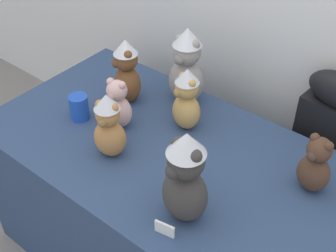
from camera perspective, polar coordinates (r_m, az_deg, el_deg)
name	(u,v)px	position (r m, az deg, el deg)	size (l,w,h in m)	color
display_table	(168,210)	(2.07, 0.00, -10.36)	(1.51, 0.82, 0.72)	navy
instrument_case	(320,166)	(2.18, 18.27, -4.68)	(0.29, 0.14, 0.97)	black
teddy_bear_blush	(118,105)	(1.87, -6.21, 2.59)	(0.13, 0.12, 0.23)	beige
teddy_bear_cocoa	(315,166)	(1.67, 17.70, -4.69)	(0.14, 0.12, 0.23)	#4C3323
teddy_bear_caramel	(109,126)	(1.72, -7.31, -0.03)	(0.15, 0.14, 0.28)	#B27A42
teddy_bear_ash	(186,67)	(1.97, 2.29, 7.31)	(0.16, 0.15, 0.35)	gray
teddy_bear_charcoal	(185,178)	(1.46, 2.14, -6.46)	(0.18, 0.16, 0.36)	#383533
teddy_bear_chestnut	(127,72)	(2.00, -5.13, 6.69)	(0.17, 0.17, 0.30)	brown
teddy_bear_honey	(186,100)	(1.84, 2.30, 3.27)	(0.16, 0.14, 0.28)	tan
party_cup_blue	(79,107)	(1.97, -10.91, 2.29)	(0.08, 0.08, 0.11)	blue
name_card_front_left	(165,229)	(1.51, -0.42, -12.60)	(0.07, 0.01, 0.05)	white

